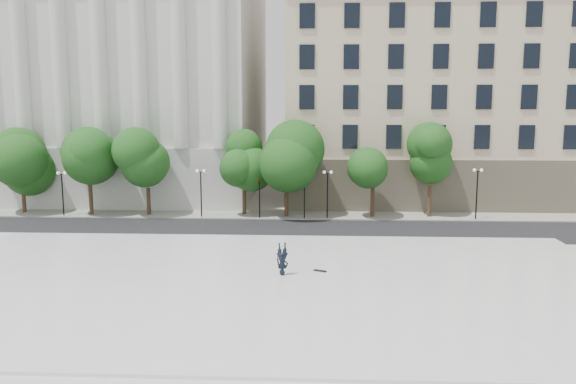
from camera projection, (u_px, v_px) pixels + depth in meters
name	position (u px, v px, depth m)	size (l,w,h in m)	color
ground	(217.00, 307.00, 27.49)	(160.00, 160.00, 0.00)	beige
plaza	(226.00, 284.00, 30.42)	(44.00, 22.00, 0.45)	white
street	(255.00, 229.00, 45.27)	(60.00, 8.00, 0.02)	black
far_sidewalk	(262.00, 215.00, 51.19)	(60.00, 4.00, 0.12)	gray
building_west	(126.00, 80.00, 64.51)	(31.50, 27.65, 25.60)	beige
building_east	(450.00, 96.00, 63.36)	(36.00, 26.15, 23.00)	beige
traffic_light_west	(259.00, 178.00, 48.98)	(0.78, 1.79, 4.21)	black
traffic_light_east	(305.00, 178.00, 48.80)	(0.96, 1.67, 4.17)	black
person_lying	(282.00, 271.00, 31.30)	(0.67, 0.44, 1.83)	black
skateboard	(320.00, 271.00, 32.00)	(0.75, 0.19, 0.08)	black
street_trees	(201.00, 160.00, 50.25)	(41.14, 5.22, 7.61)	#382619
lamp_posts	(268.00, 185.00, 49.35)	(37.57, 0.28, 4.56)	black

